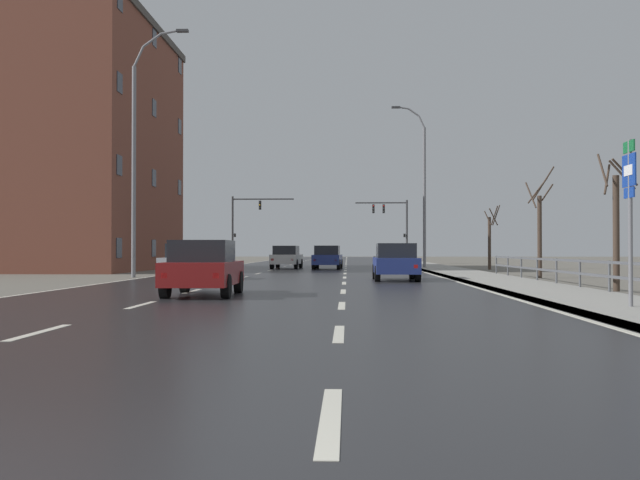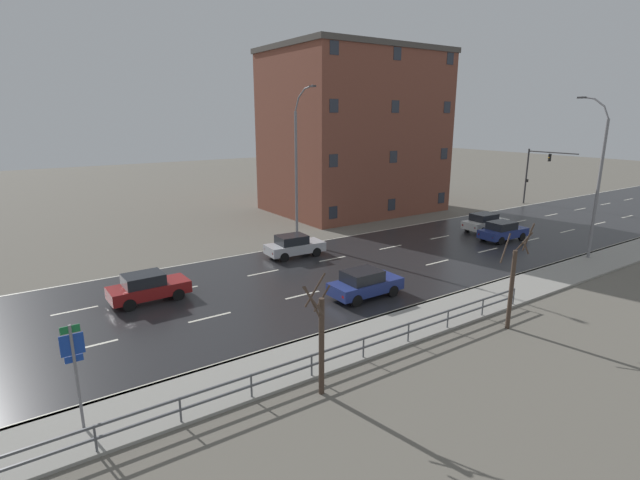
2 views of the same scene
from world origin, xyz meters
name	(u,v)px [view 1 (image 1 of 2)]	position (x,y,z in m)	size (l,w,h in m)	color
ground_plane	(314,268)	(0.00, 48.00, -0.06)	(160.00, 160.00, 0.12)	#666056
road_asphalt_strip	(320,264)	(0.00, 60.00, 0.01)	(14.00, 120.00, 0.03)	#232326
sidewalk_right	(414,263)	(8.43, 60.00, 0.06)	(3.00, 120.00, 0.12)	gray
guardrail	(594,270)	(9.85, 18.02, 0.70)	(0.07, 27.74, 1.00)	#515459
street_lamp_midground	(422,189)	(7.47, 43.74, 5.38)	(2.28, 0.24, 10.94)	slate
street_lamp_left_bank	(137,156)	(-7.44, 29.34, 5.72)	(2.68, 0.24, 11.73)	slate
highway_sign	(630,201)	(8.39, 11.60, 2.33)	(0.09, 0.68, 3.63)	slate
traffic_signal_right	(394,220)	(6.73, 61.24, 4.02)	(4.79, 0.36, 5.85)	#38383A
traffic_signal_left	(244,219)	(-6.85, 59.70, 4.06)	(5.62, 0.36, 6.11)	#38383A
car_near_right	(327,257)	(1.14, 43.12, 0.80)	(1.99, 4.18, 1.57)	navy
car_distant	(204,268)	(-1.59, 16.31, 0.80)	(1.92, 4.14, 1.57)	maroon
car_mid_centre	(396,262)	(4.48, 26.27, 0.80)	(1.84, 4.10, 1.57)	navy
car_far_left	(287,257)	(-1.70, 44.65, 0.80)	(2.02, 4.19, 1.57)	silver
car_far_right	(191,261)	(-4.39, 27.14, 0.80)	(2.02, 4.20, 1.57)	#B7B7BC
brick_building	(61,146)	(-16.12, 41.46, 8.05)	(12.44, 16.52, 16.07)	brown
bare_tree_near	(616,225)	(10.88, 19.00, 2.08)	(1.01, 1.03, 4.38)	#423328
bare_tree_mid	(540,229)	(11.31, 29.37, 2.24)	(1.31, 1.35, 5.17)	#423328
bare_tree_far	(490,239)	(11.79, 43.02, 2.00)	(0.99, 1.21, 4.22)	#423328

